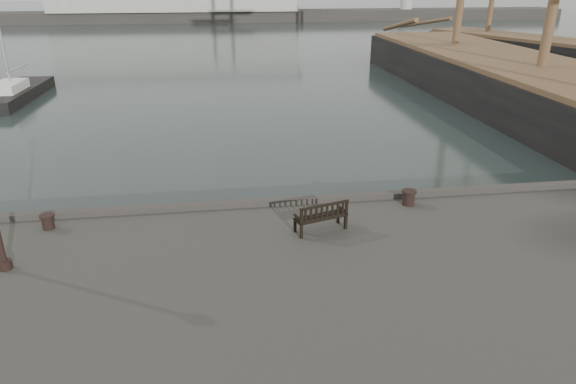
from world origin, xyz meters
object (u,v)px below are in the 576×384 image
at_px(tall_ship_far, 546,58).
at_px(yacht_d, 16,96).
at_px(bollard_right, 409,198).
at_px(bench, 321,222).
at_px(tall_ship_main, 535,100).
at_px(bollard_left, 48,222).

bearing_deg(tall_ship_far, yacht_d, 169.06).
height_order(bollard_right, tall_ship_far, tall_ship_far).
relative_size(bench, tall_ship_far, 0.06).
bearing_deg(yacht_d, bollard_right, -49.95).
bearing_deg(tall_ship_far, bollard_right, -150.03).
xyz_separation_m(bollard_right, tall_ship_main, (14.52, 16.07, -0.97)).
distance_m(bench, yacht_d, 31.14).
relative_size(bollard_left, tall_ship_main, 0.01).
bearing_deg(bench, yacht_d, 106.38).
relative_size(yacht_d, tall_ship_main, 0.27).
bearing_deg(bench, bollard_right, 7.56).
height_order(bollard_right, tall_ship_main, tall_ship_main).
xyz_separation_m(bench, bollard_left, (-7.54, 1.21, -0.06)).
height_order(bollard_left, tall_ship_main, tall_ship_main).
relative_size(bench, tall_ship_main, 0.04).
bearing_deg(bollard_left, tall_ship_far, 42.16).
bearing_deg(tall_ship_main, tall_ship_far, 55.55).
relative_size(bench, bollard_left, 3.73).
distance_m(bollard_right, yacht_d, 31.82).
relative_size(tall_ship_main, tall_ship_far, 1.65).
distance_m(bollard_left, yacht_d, 26.68).
height_order(yacht_d, tall_ship_main, tall_ship_main).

